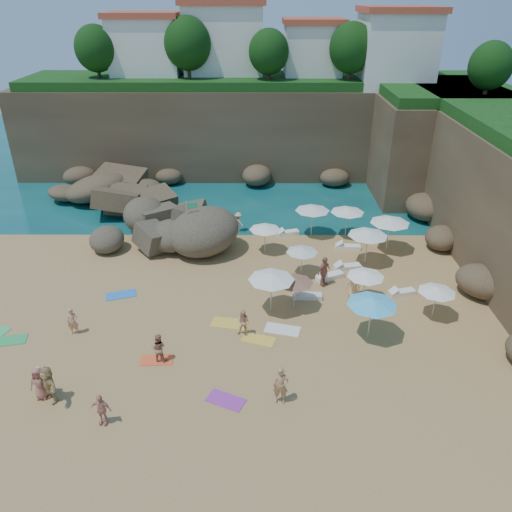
{
  "coord_description": "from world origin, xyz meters",
  "views": [
    {
      "loc": [
        2.11,
        -22.51,
        15.55
      ],
      "look_at": [
        2.0,
        3.0,
        2.0
      ],
      "focal_mm": 35.0,
      "sensor_mm": 36.0,
      "label": 1
    }
  ],
  "objects_px": {
    "person_stand_1": "(159,348)",
    "person_stand_5": "(197,231)",
    "parasol_2": "(368,233)",
    "person_stand_6": "(40,381)",
    "person_stand_3": "(324,271)",
    "rock_outcrop": "(162,238)",
    "person_stand_4": "(354,285)",
    "parasol_1": "(312,208)",
    "flag_pole": "(189,220)",
    "lounger_0": "(330,276)",
    "parasol_0": "(302,250)",
    "person_stand_2": "(238,222)",
    "person_stand_0": "(73,321)"
  },
  "relations": [
    {
      "from": "parasol_2",
      "to": "parasol_0",
      "type": "bearing_deg",
      "value": -161.47
    },
    {
      "from": "parasol_0",
      "to": "person_stand_2",
      "type": "bearing_deg",
      "value": 123.07
    },
    {
      "from": "parasol_1",
      "to": "person_stand_6",
      "type": "relative_size",
      "value": 1.56
    },
    {
      "from": "person_stand_2",
      "to": "person_stand_6",
      "type": "distance_m",
      "value": 18.65
    },
    {
      "from": "parasol_2",
      "to": "parasol_1",
      "type": "bearing_deg",
      "value": 126.4
    },
    {
      "from": "parasol_0",
      "to": "person_stand_3",
      "type": "bearing_deg",
      "value": -47.15
    },
    {
      "from": "lounger_0",
      "to": "person_stand_3",
      "type": "bearing_deg",
      "value": -150.61
    },
    {
      "from": "person_stand_4",
      "to": "person_stand_1",
      "type": "bearing_deg",
      "value": -112.46
    },
    {
      "from": "person_stand_0",
      "to": "person_stand_3",
      "type": "bearing_deg",
      "value": 13.85
    },
    {
      "from": "rock_outcrop",
      "to": "person_stand_5",
      "type": "bearing_deg",
      "value": -18.64
    },
    {
      "from": "rock_outcrop",
      "to": "person_stand_4",
      "type": "height_order",
      "value": "person_stand_4"
    },
    {
      "from": "parasol_2",
      "to": "person_stand_6",
      "type": "height_order",
      "value": "parasol_2"
    },
    {
      "from": "parasol_0",
      "to": "flag_pole",
      "type": "bearing_deg",
      "value": 157.3
    },
    {
      "from": "parasol_0",
      "to": "person_stand_4",
      "type": "bearing_deg",
      "value": -44.31
    },
    {
      "from": "flag_pole",
      "to": "person_stand_0",
      "type": "bearing_deg",
      "value": -118.22
    },
    {
      "from": "flag_pole",
      "to": "person_stand_2",
      "type": "xyz_separation_m",
      "value": [
        3.07,
        3.31,
        -1.62
      ]
    },
    {
      "from": "lounger_0",
      "to": "person_stand_1",
      "type": "relative_size",
      "value": 1.18
    },
    {
      "from": "parasol_2",
      "to": "person_stand_0",
      "type": "xyz_separation_m",
      "value": [
        -16.31,
        -7.56,
        -1.43
      ]
    },
    {
      "from": "parasol_0",
      "to": "person_stand_3",
      "type": "distance_m",
      "value": 1.93
    },
    {
      "from": "flag_pole",
      "to": "person_stand_1",
      "type": "distance_m",
      "value": 11.37
    },
    {
      "from": "person_stand_0",
      "to": "person_stand_6",
      "type": "relative_size",
      "value": 0.96
    },
    {
      "from": "parasol_1",
      "to": "person_stand_3",
      "type": "height_order",
      "value": "parasol_1"
    },
    {
      "from": "parasol_1",
      "to": "person_stand_6",
      "type": "height_order",
      "value": "parasol_1"
    },
    {
      "from": "person_stand_1",
      "to": "person_stand_3",
      "type": "xyz_separation_m",
      "value": [
        8.56,
        6.95,
        0.19
      ]
    },
    {
      "from": "person_stand_4",
      "to": "person_stand_6",
      "type": "height_order",
      "value": "person_stand_4"
    },
    {
      "from": "person_stand_3",
      "to": "rock_outcrop",
      "type": "bearing_deg",
      "value": 101.77
    },
    {
      "from": "person_stand_1",
      "to": "rock_outcrop",
      "type": "bearing_deg",
      "value": -73.73
    },
    {
      "from": "parasol_2",
      "to": "rock_outcrop",
      "type": "bearing_deg",
      "value": 164.77
    },
    {
      "from": "person_stand_1",
      "to": "person_stand_6",
      "type": "xyz_separation_m",
      "value": [
        -4.67,
        -2.32,
        0.03
      ]
    },
    {
      "from": "person_stand_6",
      "to": "person_stand_1",
      "type": "bearing_deg",
      "value": 133.43
    },
    {
      "from": "parasol_0",
      "to": "person_stand_5",
      "type": "height_order",
      "value": "person_stand_5"
    },
    {
      "from": "parasol_1",
      "to": "lounger_0",
      "type": "distance_m",
      "value": 6.45
    },
    {
      "from": "person_stand_0",
      "to": "person_stand_2",
      "type": "bearing_deg",
      "value": 51.23
    },
    {
      "from": "rock_outcrop",
      "to": "person_stand_3",
      "type": "relative_size",
      "value": 3.92
    },
    {
      "from": "lounger_0",
      "to": "parasol_1",
      "type": "bearing_deg",
      "value": 67.65
    },
    {
      "from": "lounger_0",
      "to": "parasol_0",
      "type": "bearing_deg",
      "value": 135.59
    },
    {
      "from": "lounger_0",
      "to": "person_stand_5",
      "type": "bearing_deg",
      "value": 123.16
    },
    {
      "from": "parasol_1",
      "to": "person_stand_4",
      "type": "distance_m",
      "value": 8.55
    },
    {
      "from": "person_stand_1",
      "to": "person_stand_4",
      "type": "distance_m",
      "value": 11.54
    },
    {
      "from": "person_stand_3",
      "to": "person_stand_5",
      "type": "distance_m",
      "value": 9.86
    },
    {
      "from": "person_stand_4",
      "to": "person_stand_5",
      "type": "bearing_deg",
      "value": -177.04
    },
    {
      "from": "person_stand_6",
      "to": "person_stand_5",
      "type": "bearing_deg",
      "value": 178.02
    },
    {
      "from": "person_stand_2",
      "to": "person_stand_4",
      "type": "xyz_separation_m",
      "value": [
        6.87,
        -9.01,
        0.1
      ]
    },
    {
      "from": "flag_pole",
      "to": "lounger_0",
      "type": "relative_size",
      "value": 2.08
    },
    {
      "from": "person_stand_2",
      "to": "person_stand_4",
      "type": "bearing_deg",
      "value": 173.79
    },
    {
      "from": "parasol_2",
      "to": "person_stand_6",
      "type": "relative_size",
      "value": 1.61
    },
    {
      "from": "person_stand_3",
      "to": "person_stand_5",
      "type": "relative_size",
      "value": 0.99
    },
    {
      "from": "person_stand_1",
      "to": "person_stand_5",
      "type": "relative_size",
      "value": 0.78
    },
    {
      "from": "person_stand_1",
      "to": "person_stand_3",
      "type": "bearing_deg",
      "value": -133.9
    },
    {
      "from": "flag_pole",
      "to": "parasol_0",
      "type": "bearing_deg",
      "value": -22.7
    }
  ]
}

